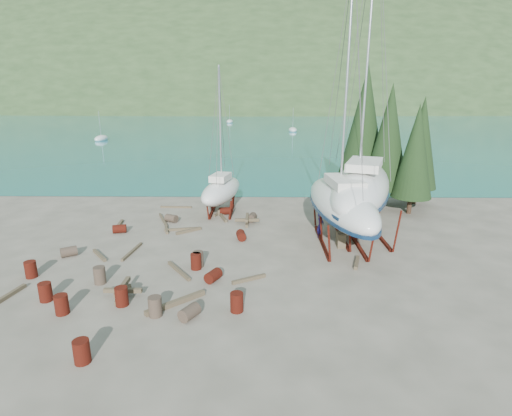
{
  "coord_description": "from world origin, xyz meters",
  "views": [
    {
      "loc": [
        2.29,
        -20.49,
        9.22
      ],
      "look_at": [
        1.96,
        3.0,
        2.43
      ],
      "focal_mm": 28.0,
      "sensor_mm": 36.0,
      "label": 1
    }
  ],
  "objects_px": {
    "large_sailboat_near": "(341,203)",
    "worker": "(320,225)",
    "large_sailboat_far": "(361,188)",
    "small_sailboat_shore": "(221,190)"
  },
  "relations": [
    {
      "from": "large_sailboat_far",
      "to": "worker",
      "type": "bearing_deg",
      "value": -142.74
    },
    {
      "from": "large_sailboat_near",
      "to": "worker",
      "type": "xyz_separation_m",
      "value": [
        -1.05,
        1.14,
        -1.84
      ]
    },
    {
      "from": "worker",
      "to": "large_sailboat_near",
      "type": "bearing_deg",
      "value": -107.56
    },
    {
      "from": "large_sailboat_far",
      "to": "worker",
      "type": "relative_size",
      "value": 11.5
    },
    {
      "from": "large_sailboat_far",
      "to": "large_sailboat_near",
      "type": "bearing_deg",
      "value": -109.42
    },
    {
      "from": "large_sailboat_near",
      "to": "worker",
      "type": "relative_size",
      "value": 9.81
    },
    {
      "from": "large_sailboat_far",
      "to": "small_sailboat_shore",
      "type": "distance_m",
      "value": 10.91
    },
    {
      "from": "small_sailboat_shore",
      "to": "worker",
      "type": "bearing_deg",
      "value": -25.7
    },
    {
      "from": "large_sailboat_near",
      "to": "worker",
      "type": "distance_m",
      "value": 2.4
    },
    {
      "from": "large_sailboat_far",
      "to": "small_sailboat_shore",
      "type": "height_order",
      "value": "large_sailboat_far"
    }
  ]
}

